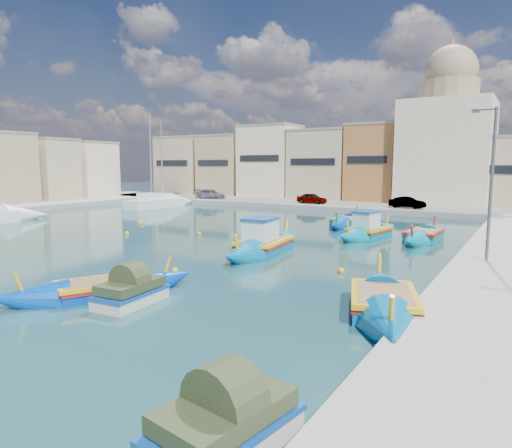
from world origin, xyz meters
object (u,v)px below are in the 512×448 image
Objects in this scene: tender_near at (131,293)px; yacht_mid at (0,217)px; church_block at (447,137)px; luzzu_cyan_south at (384,305)px; luzzu_green at (347,223)px; yacht_north at (171,202)px; tender_far at (225,426)px; luzzu_blue_south at (100,290)px; yacht_midnorth at (160,203)px; luzzu_blue_cabin at (369,232)px; luzzu_cyan_mid at (424,237)px; luzzu_turquoise_cabin at (264,245)px; quay_street_lamp at (490,183)px.

yacht_mid reaches higher than tender_near.
church_block is 44.28m from luzzu_cyan_south.
luzzu_green is 31.28m from yacht_mid.
tender_far is at bearing -46.96° from yacht_north.
luzzu_blue_south is 0.65× the size of yacht_midnorth.
luzzu_blue_south is 38.25m from yacht_midnorth.
luzzu_blue_cabin is 0.70× the size of yacht_mid.
luzzu_cyan_mid is 2.65× the size of tender_far.
yacht_north is at bearing 162.06° from luzzu_cyan_mid.
church_block is 35.48m from yacht_midnorth.
luzzu_turquoise_cabin is at bearing -97.05° from church_block.
church_block is 27.70m from luzzu_cyan_mid.
tender_near is at bearing -48.37° from yacht_midnorth.
tender_far is 0.26× the size of yacht_midnorth.
yacht_north is (-37.17, 18.27, -3.89)m from quay_street_lamp.
church_block is 2.24× the size of luzzu_cyan_mid.
luzzu_blue_cabin is 2.89× the size of tender_near.
tender_near is at bearing -85.34° from luzzu_turquoise_cabin.
luzzu_cyan_mid is at bearing 93.85° from tender_far.
luzzu_cyan_south is 43.10m from yacht_midnorth.
luzzu_cyan_south is at bearing -83.40° from church_block.
yacht_north is (-28.96, 11.14, 0.09)m from luzzu_blue_cabin.
luzzu_cyan_mid is at bearing -30.80° from luzzu_green.
luzzu_blue_south is (-1.11, -25.10, -0.03)m from luzzu_green.
luzzu_cyan_south reaches higher than tender_far.
luzzu_turquoise_cabin is 3.25× the size of tender_far.
yacht_mid is at bearing -97.68° from yacht_midnorth.
church_block reaches higher than luzzu_green.
tender_near is at bearing -2.67° from luzzu_blue_south.
luzzu_cyan_south is 0.73× the size of yacht_midnorth.
luzzu_cyan_south is 0.78× the size of yacht_north.
luzzu_cyan_mid is 1.04× the size of luzzu_green.
luzzu_blue_cabin is 1.05× the size of luzzu_green.
luzzu_turquoise_cabin reaches higher than tender_near.
tender_far is (1.77, -26.31, 0.19)m from luzzu_cyan_mid.
yacht_mid is at bearing -163.78° from luzzu_blue_cabin.
luzzu_green reaches higher than luzzu_blue_south.
yacht_midnorth is (-32.67, 8.61, 0.22)m from luzzu_cyan_mid.
luzzu_cyan_south is (-2.44, -9.24, -4.05)m from quay_street_lamp.
luzzu_green is at bearing 149.20° from luzzu_cyan_mid.
quay_street_lamp is 17.16m from luzzu_green.
luzzu_green is at bearing 106.26° from tender_far.
luzzu_green is at bearing 125.38° from luzzu_blue_cabin.
luzzu_turquoise_cabin is 1.31× the size of luzzu_blue_south.
quay_street_lamp is at bearing -45.76° from luzzu_green.
yacht_midnorth is (-28.95, 9.17, 0.12)m from luzzu_blue_cabin.
luzzu_blue_cabin is at bearing 82.45° from tender_near.
church_block is 1.68× the size of yacht_north.
yacht_north is at bearing 141.80° from luzzu_turquoise_cabin.
yacht_midnorth is at bearing -89.79° from yacht_north.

